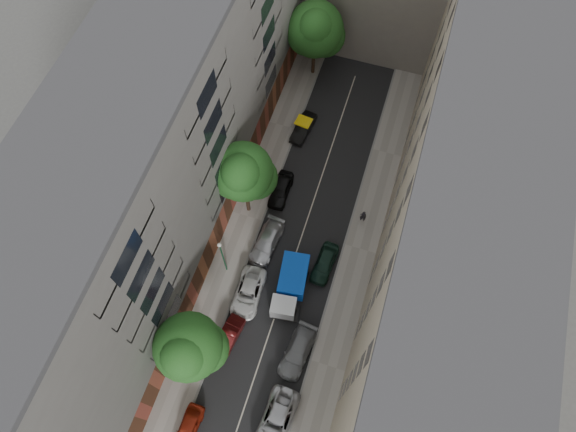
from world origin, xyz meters
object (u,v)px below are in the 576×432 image
at_px(car_left_5, 303,128).
at_px(car_right_0, 276,421).
at_px(tree_far, 316,31).
at_px(car_left_4, 281,190).
at_px(car_left_0, 188,428).
at_px(car_left_3, 267,242).
at_px(car_left_1, 228,337).
at_px(tree_near, 189,349).
at_px(tarp_truck, 291,285).
at_px(car_right_1, 297,352).
at_px(tree_mid, 244,174).
at_px(lamp_post, 222,254).
at_px(pedestrian, 363,216).
at_px(car_right_2, 324,263).
at_px(car_left_2, 248,293).

xyz_separation_m(car_left_5, car_right_0, (6.12, -27.42, 0.07)).
bearing_deg(tree_far, car_left_4, -85.40).
height_order(car_left_0, car_left_3, car_left_3).
relative_size(car_left_1, tree_near, 0.43).
distance_m(tarp_truck, car_left_0, 13.95).
bearing_deg(car_right_1, car_left_0, -121.41).
relative_size(car_left_4, car_right_0, 0.78).
xyz_separation_m(tree_mid, tree_far, (1.03, 18.10, -0.79)).
relative_size(tree_mid, tree_far, 1.09).
xyz_separation_m(tarp_truck, car_left_4, (-3.87, 9.12, -0.71)).
xyz_separation_m(car_left_1, car_right_0, (5.91, -5.02, 0.09)).
distance_m(lamp_post, pedestrian, 13.75).
bearing_deg(car_left_3, car_left_5, 97.41).
bearing_deg(car_left_4, pedestrian, -3.89).
relative_size(car_right_2, lamp_post, 0.72).
xyz_separation_m(tarp_truck, car_left_1, (-3.71, -5.68, -0.77)).
distance_m(car_right_2, tree_far, 23.18).
xyz_separation_m(car_left_1, tree_mid, (-2.42, 12.03, 6.24)).
relative_size(car_left_3, car_left_5, 1.19).
bearing_deg(car_right_1, pedestrian, 87.63).
height_order(car_left_2, tree_far, tree_far).
distance_m(car_right_0, lamp_post, 13.96).
height_order(car_left_2, car_left_4, car_left_4).
bearing_deg(car_left_5, tree_near, -85.48).
distance_m(car_left_5, tree_mid, 12.30).
bearing_deg(tree_near, tree_far, 90.00).
height_order(car_left_4, car_left_5, car_left_4).
bearing_deg(car_left_1, car_right_2, 63.83).
height_order(car_right_0, car_right_2, car_right_0).
xyz_separation_m(car_left_3, tree_far, (-1.70, 20.93, 5.40)).
bearing_deg(tree_mid, tree_far, 86.74).
relative_size(car_left_1, car_left_2, 0.80).
bearing_deg(lamp_post, tree_near, -83.41).
bearing_deg(car_right_0, car_left_0, -155.03).
relative_size(car_left_0, car_left_1, 0.96).
xyz_separation_m(car_right_1, lamp_post, (-8.28, 5.20, 3.07)).
bearing_deg(car_right_0, car_left_4, 110.07).
relative_size(car_right_1, tree_far, 0.53).
height_order(car_left_2, car_right_2, car_right_2).
bearing_deg(car_right_0, car_left_2, 124.46).
bearing_deg(tree_near, lamp_post, 96.59).
relative_size(tarp_truck, lamp_post, 1.00).
xyz_separation_m(tree_mid, lamp_post, (0.05, -6.23, -3.12)).
distance_m(car_left_0, pedestrian, 23.51).
bearing_deg(car_right_1, car_right_2, 96.56).
bearing_deg(car_right_2, car_left_5, 118.99).
height_order(car_left_1, tree_near, tree_near).
height_order(car_right_1, lamp_post, lamp_post).
relative_size(car_left_2, car_left_3, 1.02).
bearing_deg(car_left_1, tarp_truck, 64.56).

